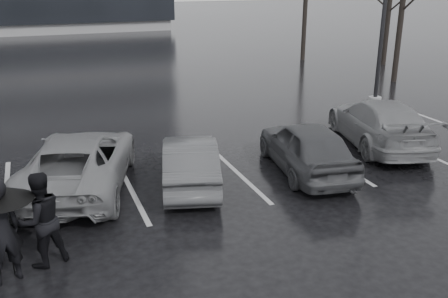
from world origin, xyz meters
TOP-DOWN VIEW (x-y plane):
  - ground at (0.00, 0.00)m, footprint 160.00×160.00m
  - car_main at (2.31, 1.51)m, footprint 2.14×4.15m
  - car_west_a at (-0.76, 1.77)m, footprint 2.18×3.85m
  - car_west_b at (-3.29, 2.56)m, footprint 3.59×5.32m
  - car_east at (5.42, 2.62)m, footprint 3.12×5.10m
  - pedestrian_left at (-4.88, -1.02)m, footprint 0.81×0.67m
  - pedestrian_right at (-4.25, -0.69)m, footprint 1.04×0.93m
  - umbrella at (-4.77, -0.86)m, footprint 0.99×0.99m
  - stall_stripes at (-0.80, 2.50)m, footprint 19.72×5.00m
  - tree_ne at (14.50, 14.00)m, footprint 0.26×0.26m

SIDE VIEW (x-z plane):
  - ground at x=0.00m, z-range 0.00..0.00m
  - stall_stripes at x=-0.80m, z-range 0.00..0.00m
  - car_west_a at x=-0.76m, z-range 0.00..1.20m
  - car_main at x=2.31m, z-range 0.00..1.35m
  - car_west_b at x=-3.29m, z-range 0.00..1.35m
  - car_east at x=5.42m, z-range 0.00..1.38m
  - pedestrian_right at x=-4.25m, z-range 0.00..1.75m
  - pedestrian_left at x=-4.88m, z-range 0.00..1.88m
  - umbrella at x=-4.77m, z-range 0.69..2.37m
  - tree_ne at x=14.50m, z-range 0.00..7.00m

